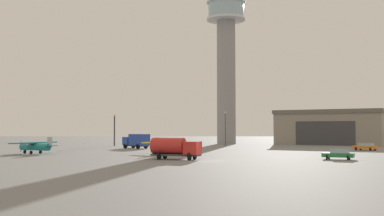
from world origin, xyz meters
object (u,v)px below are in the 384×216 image
Objects in this scene: airplane_teal at (35,146)px; airplane_yellow at (166,146)px; car_green at (339,154)px; light_post_west at (114,127)px; control_tower at (226,55)px; light_post_east at (225,125)px; car_orange at (366,146)px; truck_fuel_tanker_red at (175,147)px; light_post_north at (115,127)px; truck_box_blue at (137,141)px.

airplane_teal is 21.39m from airplane_yellow.
light_post_west is at bearing -27.88° from car_green.
light_post_east is at bearing -93.22° from control_tower.
light_post_west reaches higher than car_orange.
control_tower reaches higher than car_green.
truck_fuel_tanker_red is at bearing 25.61° from car_green.
light_post_north is (-17.59, 47.14, 2.93)m from truck_fuel_tanker_red.
truck_fuel_tanker_red is 48.41m from light_post_east.
truck_box_blue reaches higher than car_orange.
airplane_yellow is 37.46m from light_post_north.
truck_fuel_tanker_red is (2.28, -13.11, 0.33)m from airplane_yellow.
control_tower is 42.79m from truck_box_blue.
control_tower reaches higher than light_post_west.
control_tower is 4.76× the size of airplane_teal.
light_post_east reaches higher than car_orange.
airplane_teal is at bearing -122.78° from control_tower.
airplane_yellow is at bearing 68.37° from car_orange.
light_post_north is (-51.96, 19.67, 3.80)m from car_orange.
control_tower is at bearing -98.65° from airplane_teal.
light_post_west is 0.94× the size of light_post_east.
light_post_north is at bearing 128.38° from truck_fuel_tanker_red.
truck_box_blue is 0.75× the size of light_post_east.
light_post_north reaches higher than airplane_teal.
car_green is 0.99× the size of car_orange.
airplane_yellow is 13.31m from truck_fuel_tanker_red.
light_post_north is at bearing 26.24° from car_orange.
truck_fuel_tanker_red is (10.36, -34.30, -0.06)m from truck_box_blue.
truck_box_blue is 1.37× the size of car_orange.
truck_box_blue is 1.39× the size of car_green.
airplane_teal is 39.09m from light_post_west.
airplane_teal is 1.02× the size of airplane_yellow.
car_orange is (58.05, 14.36, -0.55)m from airplane_teal.
truck_box_blue reaches higher than car_green.
airplane_teal is at bearing -97.39° from light_post_west.
car_green is (24.03, -12.39, -0.53)m from airplane_yellow.
light_post_east is at bearing 97.72° from truck_fuel_tanker_red.
truck_fuel_tanker_red is 1.58× the size of car_green.
airplane_yellow is 1.09× the size of light_post_east.
car_green is at bearing -49.73° from light_post_north.
light_post_west is 27.55m from light_post_east.
control_tower is 4.84× the size of airplane_yellow.
control_tower reaches higher than airplane_yellow.
control_tower is at bearing -86.03° from truck_box_blue.
control_tower is 6.24× the size of truck_fuel_tanker_red.
airplane_teal is at bearing 95.04° from truck_box_blue.
truck_box_blue is 15.01m from light_post_north.
light_post_west is 4.72m from light_post_north.
truck_box_blue reaches higher than truck_fuel_tanker_red.
truck_fuel_tanker_red is 1.56× the size of car_orange.
car_orange is at bearing -37.85° from light_post_east.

